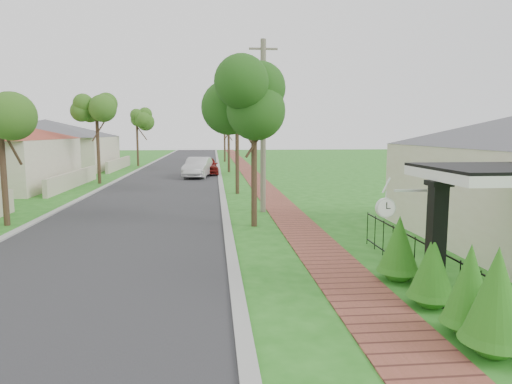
{
  "coord_description": "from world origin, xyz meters",
  "views": [
    {
      "loc": [
        0.18,
        -9.45,
        3.45
      ],
      "look_at": [
        1.55,
        5.28,
        1.5
      ],
      "focal_mm": 32.0,
      "sensor_mm": 36.0,
      "label": 1
    }
  ],
  "objects_px": {
    "parked_car_red": "(207,166)",
    "utility_pole": "(263,126)",
    "porch_post": "(435,250)",
    "near_tree": "(254,103)",
    "parked_car_white": "(198,168)",
    "station_clock": "(388,206)"
  },
  "relations": [
    {
      "from": "parked_car_red",
      "to": "utility_pole",
      "type": "height_order",
      "value": "utility_pole"
    },
    {
      "from": "near_tree",
      "to": "utility_pole",
      "type": "distance_m",
      "value": 3.17
    },
    {
      "from": "porch_post",
      "to": "parked_car_white",
      "type": "xyz_separation_m",
      "value": [
        -5.55,
        26.54,
        -0.36
      ]
    },
    {
      "from": "near_tree",
      "to": "station_clock",
      "type": "distance_m",
      "value": 8.26
    },
    {
      "from": "utility_pole",
      "to": "station_clock",
      "type": "relative_size",
      "value": 6.9
    },
    {
      "from": "utility_pole",
      "to": "parked_car_red",
      "type": "bearing_deg",
      "value": 98.38
    },
    {
      "from": "parked_car_red",
      "to": "station_clock",
      "type": "xyz_separation_m",
      "value": [
        4.04,
        -28.59,
        1.24
      ]
    },
    {
      "from": "parked_car_red",
      "to": "utility_pole",
      "type": "distance_m",
      "value": 18.43
    },
    {
      "from": "porch_post",
      "to": "parked_car_white",
      "type": "bearing_deg",
      "value": 101.81
    },
    {
      "from": "parked_car_white",
      "to": "near_tree",
      "type": "distance_m",
      "value": 19.09
    },
    {
      "from": "near_tree",
      "to": "utility_pole",
      "type": "bearing_deg",
      "value": 77.71
    },
    {
      "from": "parked_car_red",
      "to": "parked_car_white",
      "type": "height_order",
      "value": "parked_car_white"
    },
    {
      "from": "parked_car_white",
      "to": "station_clock",
      "type": "bearing_deg",
      "value": -70.39
    },
    {
      "from": "porch_post",
      "to": "near_tree",
      "type": "relative_size",
      "value": 0.45
    },
    {
      "from": "porch_post",
      "to": "parked_car_red",
      "type": "bearing_deg",
      "value": 99.6
    },
    {
      "from": "parked_car_red",
      "to": "parked_car_white",
      "type": "bearing_deg",
      "value": -108.74
    },
    {
      "from": "parked_car_white",
      "to": "utility_pole",
      "type": "xyz_separation_m",
      "value": [
        3.3,
        -15.54,
        2.94
      ]
    },
    {
      "from": "porch_post",
      "to": "near_tree",
      "type": "distance_m",
      "value": 9.15
    },
    {
      "from": "utility_pole",
      "to": "station_clock",
      "type": "bearing_deg",
      "value": -82.52
    },
    {
      "from": "utility_pole",
      "to": "parked_car_white",
      "type": "bearing_deg",
      "value": 101.99
    },
    {
      "from": "porch_post",
      "to": "utility_pole",
      "type": "bearing_deg",
      "value": 101.56
    },
    {
      "from": "parked_car_red",
      "to": "parked_car_white",
      "type": "distance_m",
      "value": 2.54
    }
  ]
}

